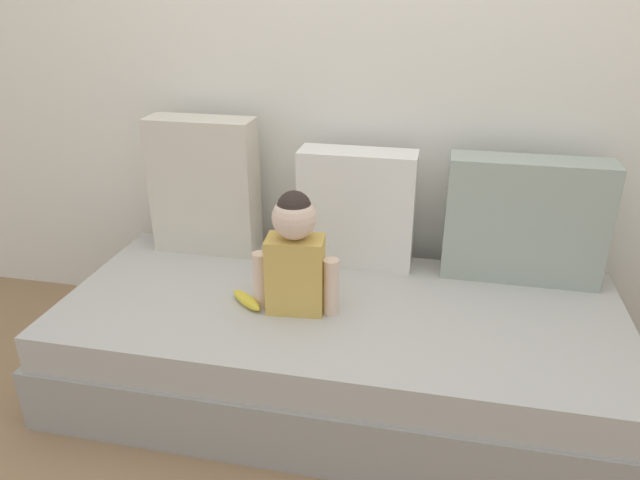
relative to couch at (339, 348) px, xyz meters
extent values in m
plane|color=#93704C|center=(0.00, 0.00, -0.19)|extent=(12.00, 12.00, 0.00)
cube|color=silver|center=(0.00, 0.59, 1.07)|extent=(5.30, 0.10, 2.51)
cube|color=#9C978F|center=(0.00, 0.00, -0.07)|extent=(2.10, 0.92, 0.24)
cube|color=#B7B2A8|center=(0.00, 0.00, 0.12)|extent=(2.04, 0.90, 0.14)
cube|color=beige|center=(-0.65, 0.36, 0.48)|extent=(0.44, 0.16, 0.58)
cube|color=silver|center=(0.00, 0.36, 0.43)|extent=(0.46, 0.16, 0.48)
cube|color=#99A393|center=(0.65, 0.36, 0.44)|extent=(0.60, 0.16, 0.48)
cube|color=gold|center=(-0.15, -0.07, 0.33)|extent=(0.21, 0.14, 0.28)
sphere|color=beige|center=(-0.15, -0.07, 0.55)|extent=(0.15, 0.15, 0.15)
sphere|color=#2D231E|center=(-0.15, -0.07, 0.58)|extent=(0.12, 0.12, 0.12)
cylinder|color=beige|center=(-0.28, -0.07, 0.30)|extent=(0.06, 0.06, 0.21)
cylinder|color=beige|center=(-0.02, -0.07, 0.30)|extent=(0.06, 0.06, 0.21)
ellipsoid|color=yellow|center=(-0.33, -0.08, 0.21)|extent=(0.16, 0.14, 0.04)
camera|label=1|loc=(0.32, -1.84, 1.29)|focal=32.99mm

